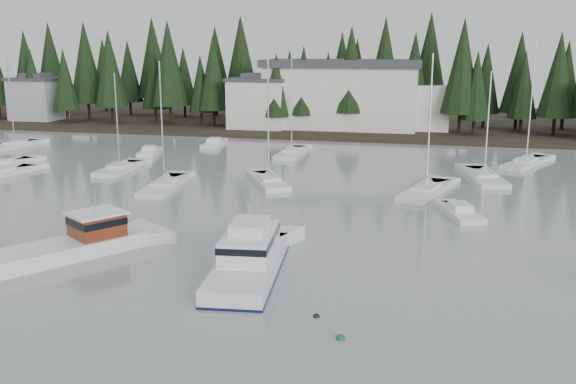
{
  "coord_description": "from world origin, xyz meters",
  "views": [
    {
      "loc": [
        11.02,
        -21.2,
        13.72
      ],
      "look_at": [
        -0.41,
        26.14,
        2.5
      ],
      "focal_mm": 40.0,
      "sensor_mm": 36.0,
      "label": 1
    }
  ],
  "objects_px": {
    "sailboat_9": "(526,164)",
    "runabout_3": "(214,144)",
    "cabin_cruiser_center": "(249,261)",
    "sailboat_3": "(484,179)",
    "runabout_1": "(460,214)",
    "sailboat_11": "(120,170)",
    "lobster_boat_brown": "(76,245)",
    "sailboat_2": "(426,192)",
    "sailboat_8": "(292,154)",
    "sailboat_1": "(165,187)",
    "harbor_inn": "(354,95)",
    "runabout_4": "(149,153)",
    "sailboat_10": "(15,146)",
    "house_far_west": "(38,98)",
    "house_west": "(259,102)",
    "sailboat_4": "(269,183)"
  },
  "relations": [
    {
      "from": "sailboat_8",
      "to": "runabout_1",
      "type": "relative_size",
      "value": 2.06
    },
    {
      "from": "house_west",
      "to": "sailboat_11",
      "type": "xyz_separation_m",
      "value": [
        -5.64,
        -36.45,
        -4.59
      ]
    },
    {
      "from": "house_far_west",
      "to": "harbor_inn",
      "type": "xyz_separation_m",
      "value": [
        57.04,
        1.34,
        1.37
      ]
    },
    {
      "from": "sailboat_9",
      "to": "cabin_cruiser_center",
      "type": "bearing_deg",
      "value": -179.83
    },
    {
      "from": "sailboat_9",
      "to": "sailboat_10",
      "type": "xyz_separation_m",
      "value": [
        -66.67,
        -2.3,
        -0.01
      ]
    },
    {
      "from": "runabout_3",
      "to": "house_far_west",
      "type": "bearing_deg",
      "value": 59.42
    },
    {
      "from": "lobster_boat_brown",
      "to": "sailboat_3",
      "type": "xyz_separation_m",
      "value": [
        28.05,
        31.99,
        -0.53
      ]
    },
    {
      "from": "sailboat_1",
      "to": "sailboat_2",
      "type": "height_order",
      "value": "sailboat_2"
    },
    {
      "from": "house_west",
      "to": "sailboat_1",
      "type": "relative_size",
      "value": 0.75
    },
    {
      "from": "sailboat_2",
      "to": "runabout_4",
      "type": "relative_size",
      "value": 2.25
    },
    {
      "from": "house_west",
      "to": "sailboat_9",
      "type": "bearing_deg",
      "value": -29.54
    },
    {
      "from": "cabin_cruiser_center",
      "to": "sailboat_2",
      "type": "height_order",
      "value": "sailboat_2"
    },
    {
      "from": "sailboat_11",
      "to": "sailboat_2",
      "type": "bearing_deg",
      "value": -97.51
    },
    {
      "from": "sailboat_11",
      "to": "lobster_boat_brown",
      "type": "bearing_deg",
      "value": -159.72
    },
    {
      "from": "sailboat_1",
      "to": "runabout_1",
      "type": "xyz_separation_m",
      "value": [
        28.0,
        -3.98,
        0.07
      ]
    },
    {
      "from": "lobster_boat_brown",
      "to": "sailboat_10",
      "type": "height_order",
      "value": "sailboat_10"
    },
    {
      "from": "house_west",
      "to": "sailboat_2",
      "type": "distance_m",
      "value": 48.68
    },
    {
      "from": "lobster_boat_brown",
      "to": "sailboat_4",
      "type": "distance_m",
      "value": 25.55
    },
    {
      "from": "runabout_1",
      "to": "runabout_3",
      "type": "relative_size",
      "value": 0.96
    },
    {
      "from": "cabin_cruiser_center",
      "to": "sailboat_10",
      "type": "bearing_deg",
      "value": 42.12
    },
    {
      "from": "sailboat_9",
      "to": "runabout_3",
      "type": "height_order",
      "value": "sailboat_9"
    },
    {
      "from": "sailboat_2",
      "to": "sailboat_3",
      "type": "height_order",
      "value": "sailboat_2"
    },
    {
      "from": "sailboat_9",
      "to": "runabout_1",
      "type": "height_order",
      "value": "sailboat_9"
    },
    {
      "from": "sailboat_3",
      "to": "runabout_1",
      "type": "xyz_separation_m",
      "value": [
        -2.75,
        -15.71,
        0.08
      ]
    },
    {
      "from": "sailboat_1",
      "to": "sailboat_3",
      "type": "height_order",
      "value": "sailboat_1"
    },
    {
      "from": "sailboat_2",
      "to": "sailboat_8",
      "type": "height_order",
      "value": "sailboat_8"
    },
    {
      "from": "sailboat_3",
      "to": "sailboat_11",
      "type": "bearing_deg",
      "value": 86.37
    },
    {
      "from": "runabout_4",
      "to": "sailboat_11",
      "type": "bearing_deg",
      "value": 175.59
    },
    {
      "from": "house_far_west",
      "to": "runabout_1",
      "type": "height_order",
      "value": "house_far_west"
    },
    {
      "from": "lobster_boat_brown",
      "to": "cabin_cruiser_center",
      "type": "bearing_deg",
      "value": -59.99
    },
    {
      "from": "sailboat_9",
      "to": "runabout_1",
      "type": "relative_size",
      "value": 2.14
    },
    {
      "from": "cabin_cruiser_center",
      "to": "sailboat_3",
      "type": "distance_m",
      "value": 36.35
    },
    {
      "from": "sailboat_4",
      "to": "sailboat_10",
      "type": "height_order",
      "value": "sailboat_4"
    },
    {
      "from": "cabin_cruiser_center",
      "to": "sailboat_11",
      "type": "height_order",
      "value": "sailboat_11"
    },
    {
      "from": "sailboat_10",
      "to": "runabout_4",
      "type": "relative_size",
      "value": 2.12
    },
    {
      "from": "lobster_boat_brown",
      "to": "sailboat_8",
      "type": "relative_size",
      "value": 0.76
    },
    {
      "from": "harbor_inn",
      "to": "sailboat_9",
      "type": "height_order",
      "value": "sailboat_9"
    },
    {
      "from": "runabout_3",
      "to": "sailboat_8",
      "type": "bearing_deg",
      "value": -117.92
    },
    {
      "from": "sailboat_2",
      "to": "sailboat_3",
      "type": "distance_m",
      "value": 9.83
    },
    {
      "from": "cabin_cruiser_center",
      "to": "sailboat_3",
      "type": "relative_size",
      "value": 1.01
    },
    {
      "from": "sailboat_11",
      "to": "runabout_1",
      "type": "xyz_separation_m",
      "value": [
        36.46,
        -10.88,
        0.07
      ]
    },
    {
      "from": "harbor_inn",
      "to": "sailboat_2",
      "type": "height_order",
      "value": "sailboat_2"
    },
    {
      "from": "sailboat_3",
      "to": "sailboat_10",
      "type": "xyz_separation_m",
      "value": [
        -61.44,
        7.34,
        0.02
      ]
    },
    {
      "from": "house_west",
      "to": "sailboat_9",
      "type": "xyz_separation_m",
      "value": [
        38.79,
        -21.98,
        -4.58
      ]
    },
    {
      "from": "sailboat_8",
      "to": "sailboat_9",
      "type": "bearing_deg",
      "value": -91.15
    },
    {
      "from": "house_far_west",
      "to": "sailboat_10",
      "type": "xyz_separation_m",
      "value": [
        14.13,
        -26.28,
        -4.33
      ]
    },
    {
      "from": "house_far_west",
      "to": "sailboat_8",
      "type": "xyz_separation_m",
      "value": [
        52.49,
        -23.46,
        -4.33
      ]
    },
    {
      "from": "house_west",
      "to": "house_far_west",
      "type": "distance_m",
      "value": 42.05
    },
    {
      "from": "harbor_inn",
      "to": "sailboat_3",
      "type": "bearing_deg",
      "value": -62.09
    },
    {
      "from": "cabin_cruiser_center",
      "to": "runabout_1",
      "type": "relative_size",
      "value": 1.77
    }
  ]
}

